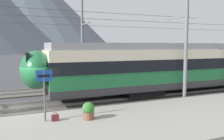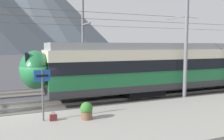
{
  "view_description": "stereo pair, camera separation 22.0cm",
  "coord_description": "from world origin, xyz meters",
  "views": [
    {
      "loc": [
        -1.24,
        -13.37,
        3.66
      ],
      "look_at": [
        5.77,
        2.6,
        1.91
      ],
      "focal_mm": 38.58,
      "sensor_mm": 36.0,
      "label": 1
    },
    {
      "loc": [
        -1.04,
        -13.46,
        3.66
      ],
      "look_at": [
        5.77,
        2.6,
        1.91
      ],
      "focal_mm": 38.58,
      "sensor_mm": 36.0,
      "label": 2
    }
  ],
  "objects": [
    {
      "name": "track_far",
      "position": [
        0.0,
        5.97,
        0.07
      ],
      "size": [
        120.0,
        3.0,
        0.28
      ],
      "color": "#5B5651",
      "rests_on": "ground"
    },
    {
      "name": "catenary_mast_mid",
      "position": [
        9.6,
        -0.63,
        3.91
      ],
      "size": [
        47.68,
        2.24,
        7.45
      ],
      "color": "slate",
      "rests_on": "ground"
    },
    {
      "name": "ground_plane",
      "position": [
        0.0,
        0.0,
        0.0
      ],
      "size": [
        400.0,
        400.0,
        0.0
      ],
      "primitive_type": "plane",
      "color": "#424247"
    },
    {
      "name": "handbag_near_sign",
      "position": [
        0.64,
        -2.74,
        0.46
      ],
      "size": [
        0.32,
        0.18,
        0.41
      ],
      "color": "maroon",
      "rests_on": "platform_slab"
    },
    {
      "name": "platform_slab",
      "position": [
        0.0,
        -4.13,
        0.16
      ],
      "size": [
        120.0,
        6.0,
        0.31
      ],
      "primitive_type": "cube",
      "color": "gray",
      "rests_on": "ground"
    },
    {
      "name": "track_near",
      "position": [
        0.0,
        1.16,
        0.07
      ],
      "size": [
        120.0,
        3.0,
        0.28
      ],
      "color": "#5B5651",
      "rests_on": "ground"
    },
    {
      "name": "catenary_mast_far_side",
      "position": [
        5.2,
        7.95,
        4.33
      ],
      "size": [
        47.68,
        2.43,
        8.42
      ],
      "color": "slate",
      "rests_on": "ground"
    },
    {
      "name": "potted_plant_platform_edge",
      "position": [
        2.09,
        -3.1,
        0.74
      ],
      "size": [
        0.57,
        0.57,
        0.8
      ],
      "color": "brown",
      "rests_on": "platform_slab"
    },
    {
      "name": "platform_sign",
      "position": [
        0.23,
        -2.57,
        1.99
      ],
      "size": [
        0.7,
        0.08,
        2.29
      ],
      "color": "#59595B",
      "rests_on": "platform_slab"
    }
  ]
}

